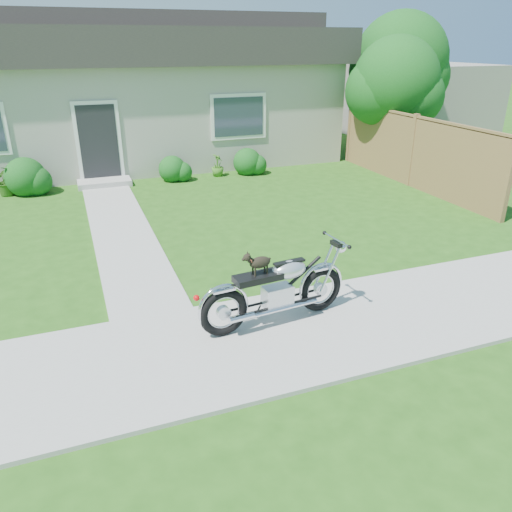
{
  "coord_description": "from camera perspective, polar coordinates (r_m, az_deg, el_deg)",
  "views": [
    {
      "loc": [
        -2.31,
        -5.24,
        3.63
      ],
      "look_at": [
        0.04,
        1.0,
        0.75
      ],
      "focal_mm": 35.0,
      "sensor_mm": 36.0,
      "label": 1
    }
  ],
  "objects": [
    {
      "name": "sidewalk",
      "position": [
        6.77,
        2.66,
        -8.9
      ],
      "size": [
        24.0,
        2.2,
        0.04
      ],
      "primitive_type": "cube",
      "color": "#9E9B93",
      "rests_on": "ground"
    },
    {
      "name": "fence",
      "position": [
        14.22,
        17.46,
        11.4
      ],
      "size": [
        0.12,
        6.62,
        1.9
      ],
      "color": "#916541",
      "rests_on": "ground"
    },
    {
      "name": "potted_plant_left",
      "position": [
        14.25,
        -26.61,
        7.76
      ],
      "size": [
        0.73,
        0.65,
        0.78
      ],
      "primitive_type": "imported",
      "rotation": [
        0.0,
        0.0,
        0.05
      ],
      "color": "#2B5817",
      "rests_on": "ground"
    },
    {
      "name": "house",
      "position": [
        17.45,
        -13.64,
        17.9
      ],
      "size": [
        12.6,
        7.03,
        4.5
      ],
      "color": "#B0AB9F",
      "rests_on": "ground"
    },
    {
      "name": "potted_plant_right",
      "position": [
        14.74,
        -4.43,
        10.3
      ],
      "size": [
        0.46,
        0.46,
        0.64
      ],
      "primitive_type": "imported",
      "rotation": [
        0.0,
        0.0,
        1.23
      ],
      "color": "#3A721F",
      "rests_on": "ground"
    },
    {
      "name": "motorcycle_with_dog",
      "position": [
        6.78,
        2.49,
        -3.81
      ],
      "size": [
        2.22,
        0.61,
        1.1
      ],
      "rotation": [
        0.0,
        0.0,
        0.1
      ],
      "color": "black",
      "rests_on": "sidewalk"
    },
    {
      "name": "ground",
      "position": [
        6.78,
        2.66,
        -9.04
      ],
      "size": [
        80.0,
        80.0,
        0.0
      ],
      "primitive_type": "plane",
      "color": "#235114",
      "rests_on": "ground"
    },
    {
      "name": "tree_near",
      "position": [
        15.92,
        16.18,
        18.26
      ],
      "size": [
        2.57,
        2.5,
        3.83
      ],
      "color": "#3D2B1C",
      "rests_on": "ground"
    },
    {
      "name": "tree_far",
      "position": [
        17.96,
        16.63,
        20.23
      ],
      "size": [
        2.98,
        2.98,
        4.57
      ],
      "color": "#3D2B1C",
      "rests_on": "ground"
    },
    {
      "name": "walkway",
      "position": [
        10.89,
        -15.22,
        3.12
      ],
      "size": [
        1.2,
        8.0,
        0.03
      ],
      "primitive_type": "cube",
      "color": "#9E9B93",
      "rests_on": "ground"
    },
    {
      "name": "shrub_row",
      "position": [
        14.13,
        -18.31,
        8.87
      ],
      "size": [
        8.88,
        1.02,
        1.02
      ],
      "color": "#144F17",
      "rests_on": "ground"
    }
  ]
}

